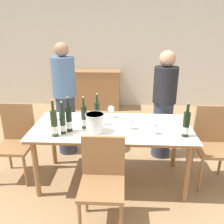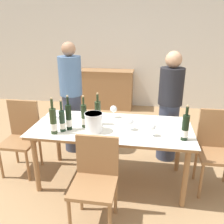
% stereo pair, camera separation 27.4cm
% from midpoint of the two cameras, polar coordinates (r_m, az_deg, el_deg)
% --- Properties ---
extents(ground_plane, '(12.00, 12.00, 0.00)m').
position_cam_midpoint_polar(ground_plane, '(3.19, 2.56, -15.96)').
color(ground_plane, '#A37F56').
extents(back_wall, '(8.00, 0.10, 2.80)m').
position_cam_midpoint_polar(back_wall, '(5.67, 6.53, 15.28)').
color(back_wall, silver).
rests_on(back_wall, ground_plane).
extents(sideboard_cabinet, '(1.49, 0.46, 0.90)m').
position_cam_midpoint_polar(sideboard_cabinet, '(5.63, -1.10, 5.55)').
color(sideboard_cabinet, '#996B42').
rests_on(sideboard_cabinet, ground_plane).
extents(dining_table, '(1.87, 0.88, 0.75)m').
position_cam_midpoint_polar(dining_table, '(2.84, 2.77, -4.81)').
color(dining_table, '#996B42').
rests_on(dining_table, ground_plane).
extents(ice_bucket, '(0.21, 0.21, 0.21)m').
position_cam_midpoint_polar(ice_bucket, '(2.64, -1.48, -2.43)').
color(ice_bucket, white).
rests_on(ice_bucket, dining_table).
extents(wine_bottle_0, '(0.07, 0.07, 0.38)m').
position_cam_midpoint_polar(wine_bottle_0, '(2.74, -3.93, -1.15)').
color(wine_bottle_0, '#28381E').
rests_on(wine_bottle_0, dining_table).
extents(wine_bottle_1, '(0.07, 0.07, 0.39)m').
position_cam_midpoint_polar(wine_bottle_1, '(2.81, -0.66, -0.43)').
color(wine_bottle_1, '#28381E').
rests_on(wine_bottle_1, dining_table).
extents(wine_bottle_2, '(0.07, 0.07, 0.38)m').
position_cam_midpoint_polar(wine_bottle_2, '(2.59, 20.13, -3.73)').
color(wine_bottle_2, black).
rests_on(wine_bottle_2, dining_table).
extents(wine_bottle_3, '(0.07, 0.07, 0.41)m').
position_cam_midpoint_polar(wine_bottle_3, '(2.62, -11.05, -2.34)').
color(wine_bottle_3, '#28381E').
rests_on(wine_bottle_3, dining_table).
extents(wine_bottle_4, '(0.06, 0.06, 0.37)m').
position_cam_midpoint_polar(wine_bottle_4, '(2.67, -9.04, -2.26)').
color(wine_bottle_4, '#1E3323').
rests_on(wine_bottle_4, dining_table).
extents(wine_bottle_5, '(0.07, 0.07, 0.41)m').
position_cam_midpoint_polar(wine_bottle_5, '(2.70, -7.53, -1.46)').
color(wine_bottle_5, black).
rests_on(wine_bottle_5, dining_table).
extents(wine_glass_0, '(0.08, 0.08, 0.14)m').
position_cam_midpoint_polar(wine_glass_0, '(2.60, 12.67, -3.69)').
color(wine_glass_0, white).
rests_on(wine_glass_0, dining_table).
extents(wine_glass_1, '(0.09, 0.09, 0.14)m').
position_cam_midpoint_polar(wine_glass_1, '(2.70, 7.30, -2.48)').
color(wine_glass_1, white).
rests_on(wine_glass_1, dining_table).
extents(wine_glass_2, '(0.09, 0.09, 0.16)m').
position_cam_midpoint_polar(wine_glass_2, '(3.03, 2.94, 0.63)').
color(wine_glass_2, white).
rests_on(wine_glass_2, dining_table).
extents(wine_glass_3, '(0.08, 0.08, 0.13)m').
position_cam_midpoint_polar(wine_glass_3, '(2.88, -9.86, -1.31)').
color(wine_glass_3, white).
rests_on(wine_glass_3, dining_table).
extents(chair_near_front, '(0.42, 0.42, 0.89)m').
position_cam_midpoint_polar(chair_near_front, '(2.35, -0.61, -15.19)').
color(chair_near_front, '#996B42').
rests_on(chair_near_front, ground_plane).
extents(chair_right_end, '(0.42, 0.42, 0.96)m').
position_cam_midpoint_polar(chair_right_end, '(3.11, 26.22, -7.26)').
color(chair_right_end, '#996B42').
rests_on(chair_right_end, ground_plane).
extents(chair_left_end, '(0.42, 0.42, 0.95)m').
position_cam_midpoint_polar(chair_left_end, '(3.33, -18.69, -4.74)').
color(chair_left_end, '#996B42').
rests_on(chair_left_end, ground_plane).
extents(person_host, '(0.33, 0.33, 1.67)m').
position_cam_midpoint_polar(person_host, '(3.57, -7.55, 3.05)').
color(person_host, '#383F56').
rests_on(person_host, ground_plane).
extents(person_guest_left, '(0.33, 0.33, 1.57)m').
position_cam_midpoint_polar(person_guest_left, '(3.44, 15.89, 0.87)').
color(person_guest_left, '#383F56').
rests_on(person_guest_left, ground_plane).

